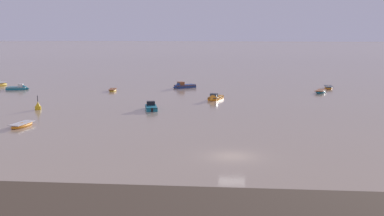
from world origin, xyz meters
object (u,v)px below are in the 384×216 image
(motorboat_moored_1, at_px, (214,98))
(rowboat_moored_3, at_px, (328,87))
(rowboat_moored_4, at_px, (113,90))
(rowboat_moored_1, at_px, (321,92))
(motorboat_moored_3, at_px, (151,107))
(rowboat_moored_7, at_px, (22,125))
(motorboat_moored_2, at_px, (20,88))
(channel_buoy, at_px, (38,107))
(motorboat_moored_0, at_px, (182,87))

(motorboat_moored_1, xyz_separation_m, rowboat_moored_3, (21.98, 18.64, -0.07))
(rowboat_moored_4, bearing_deg, rowboat_moored_3, 94.97)
(rowboat_moored_1, bearing_deg, motorboat_moored_3, -31.96)
(rowboat_moored_7, bearing_deg, rowboat_moored_3, 143.52)
(motorboat_moored_2, bearing_deg, rowboat_moored_3, -3.13)
(motorboat_moored_2, bearing_deg, rowboat_moored_1, -9.60)
(channel_buoy, bearing_deg, motorboat_moored_2, 119.09)
(motorboat_moored_2, bearing_deg, motorboat_moored_1, -26.07)
(rowboat_moored_7, bearing_deg, motorboat_moored_1, 147.34)
(rowboat_moored_4, relative_size, motorboat_moored_3, 0.80)
(motorboat_moored_1, bearing_deg, rowboat_moored_7, -24.19)
(motorboat_moored_2, relative_size, rowboat_moored_7, 1.05)
(motorboat_moored_3, height_order, rowboat_moored_7, motorboat_moored_3)
(rowboat_moored_1, xyz_separation_m, motorboat_moored_0, (-26.83, 5.03, 0.09))
(motorboat_moored_1, xyz_separation_m, rowboat_moored_4, (-20.11, 10.44, -0.10))
(rowboat_moored_4, relative_size, channel_buoy, 1.66)
(motorboat_moored_1, height_order, rowboat_moored_3, motorboat_moored_1)
(motorboat_moored_1, distance_m, motorboat_moored_2, 40.34)
(motorboat_moored_1, relative_size, rowboat_moored_7, 1.07)
(motorboat_moored_2, bearing_deg, motorboat_moored_3, -46.21)
(motorboat_moored_0, bearing_deg, rowboat_moored_4, -10.32)
(rowboat_moored_3, distance_m, motorboat_moored_3, 42.63)
(motorboat_moored_0, distance_m, motorboat_moored_3, 27.41)
(motorboat_moored_2, xyz_separation_m, rowboat_moored_7, (16.26, -36.55, -0.07))
(motorboat_moored_0, height_order, motorboat_moored_3, motorboat_moored_0)
(motorboat_moored_3, bearing_deg, rowboat_moored_7, 124.31)
(rowboat_moored_7, xyz_separation_m, channel_buoy, (-3.08, 12.85, 0.28))
(motorboat_moored_1, height_order, motorboat_moored_3, motorboat_moored_3)
(rowboat_moored_1, distance_m, rowboat_moored_7, 56.19)
(rowboat_moored_4, xyz_separation_m, rowboat_moored_7, (-2.47, -36.08, 0.02))
(rowboat_moored_1, relative_size, motorboat_moored_0, 0.94)
(rowboat_moored_1, distance_m, motorboat_moored_2, 58.25)
(rowboat_moored_1, distance_m, motorboat_moored_0, 27.30)
(motorboat_moored_1, bearing_deg, motorboat_moored_3, -23.09)
(motorboat_moored_0, bearing_deg, rowboat_moored_7, 33.62)
(motorboat_moored_2, distance_m, rowboat_moored_7, 40.00)
(motorboat_moored_1, bearing_deg, motorboat_moored_0, -138.89)
(rowboat_moored_3, bearing_deg, channel_buoy, -52.96)
(rowboat_moored_4, bearing_deg, motorboat_moored_3, 21.73)
(rowboat_moored_4, xyz_separation_m, motorboat_moored_3, (11.11, -21.07, 0.10))
(motorboat_moored_0, distance_m, channel_buoy, 34.70)
(rowboat_moored_7, distance_m, channel_buoy, 13.21)
(channel_buoy, bearing_deg, motorboat_moored_1, 26.51)
(rowboat_moored_3, relative_size, motorboat_moored_3, 0.93)
(rowboat_moored_7, bearing_deg, motorboat_moored_0, 169.03)
(motorboat_moored_1, height_order, rowboat_moored_7, motorboat_moored_1)
(rowboat_moored_1, bearing_deg, channel_buoy, -41.60)
(motorboat_moored_0, bearing_deg, motorboat_moored_3, 49.99)
(rowboat_moored_1, height_order, rowboat_moored_3, rowboat_moored_1)
(motorboat_moored_0, xyz_separation_m, motorboat_moored_2, (-31.41, -5.83, -0.03))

